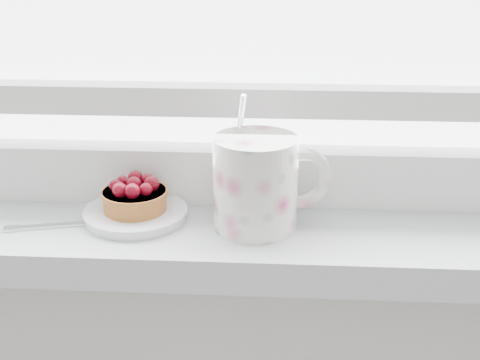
# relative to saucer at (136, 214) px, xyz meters

# --- Properties ---
(saucer) EXTENTS (0.12, 0.12, 0.01)m
(saucer) POSITION_rel_saucer_xyz_m (0.00, 0.00, 0.00)
(saucer) COLOR silver
(saucer) RESTS_ON windowsill
(raspberry_tart) EXTENTS (0.08, 0.08, 0.04)m
(raspberry_tart) POSITION_rel_saucer_xyz_m (0.00, -0.00, 0.02)
(raspberry_tart) COLOR #935020
(raspberry_tart) RESTS_ON saucer
(floral_mug) EXTENTS (0.15, 0.12, 0.16)m
(floral_mug) POSITION_rel_saucer_xyz_m (0.15, -0.01, 0.05)
(floral_mug) COLOR silver
(floral_mug) RESTS_ON windowsill
(fork) EXTENTS (0.17, 0.06, 0.00)m
(fork) POSITION_rel_saucer_xyz_m (-0.06, -0.02, -0.00)
(fork) COLOR silver
(fork) RESTS_ON windowsill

